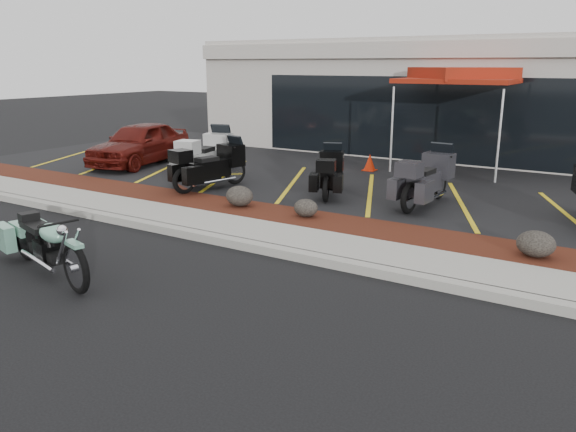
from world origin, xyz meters
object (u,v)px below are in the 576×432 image
Objects in this scene: parked_car at (140,143)px; popup_canopy at (462,77)px; hero_cruiser at (75,261)px; traffic_cone at (370,162)px; touring_white at (221,150)px.

parked_car is 9.82m from popup_canopy.
popup_canopy is at bearing 95.23° from hero_cruiser.
popup_canopy is (2.08, 11.92, 2.31)m from hero_cruiser.
touring_white is at bearing -139.63° from traffic_cone.
hero_cruiser is 0.74× the size of parked_car.
touring_white is 7.19m from popup_canopy.
popup_canopy is at bearing -62.65° from touring_white.
parked_car reaches higher than hero_cruiser.
parked_car is (-3.24, 0.08, -0.06)m from touring_white.
touring_white reaches higher than traffic_cone.
hero_cruiser is 0.72× the size of popup_canopy.
popup_canopy reaches higher than traffic_cone.
traffic_cone is (0.02, 10.34, -0.11)m from hero_cruiser.
hero_cruiser is 1.16× the size of touring_white.
popup_canopy is at bearing 37.66° from traffic_cone.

